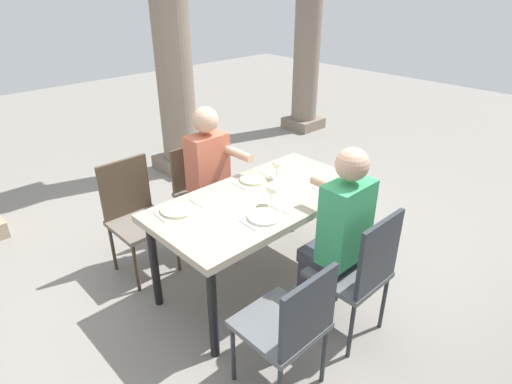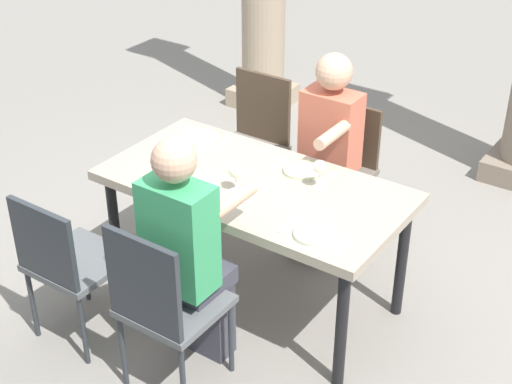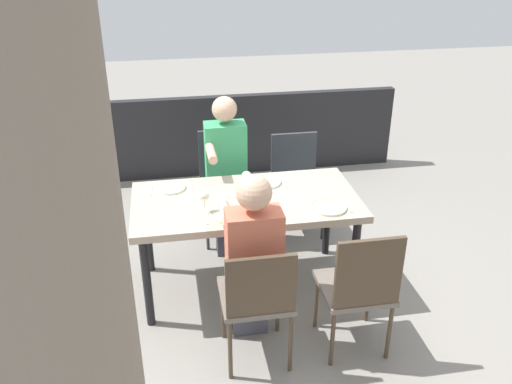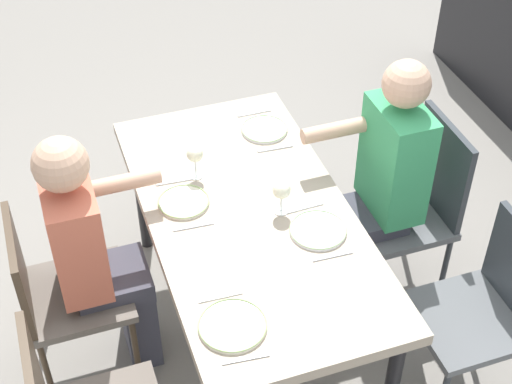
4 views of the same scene
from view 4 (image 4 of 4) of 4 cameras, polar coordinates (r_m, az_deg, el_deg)
ground_plane at (r=3.82m, az=-0.41°, el=-10.11°), size 16.00×16.00×0.00m
dining_table at (r=3.31m, az=-0.46°, el=-2.55°), size 1.65×0.84×0.77m
chair_west_south at (r=3.38m, az=16.62°, el=-7.99°), size 0.44×0.44×0.89m
chair_mid_north at (r=3.39m, az=-14.41°, el=-7.03°), size 0.44×0.44×0.89m
chair_mid_south at (r=3.73m, az=11.62°, el=-0.65°), size 0.44×0.44×0.96m
diner_woman_green at (r=3.27m, az=-11.72°, el=-4.33°), size 0.35×0.50×1.29m
diner_man_white at (r=3.54m, az=9.05°, el=0.69°), size 0.35×0.49×1.33m
plate_0 at (r=2.84m, az=-1.74°, el=-9.77°), size 0.25×0.25×0.02m
fork_0 at (r=2.76m, az=-0.77°, el=-12.13°), size 0.03×0.17×0.01m
spoon_0 at (r=2.94m, az=-2.63°, el=-7.69°), size 0.02×0.17×0.01m
plate_1 at (r=3.19m, az=4.58°, el=-2.80°), size 0.24×0.24×0.02m
wine_glass_1 at (r=3.20m, az=1.89°, el=0.09°), size 0.08×0.08×0.16m
fork_1 at (r=3.09m, az=5.64°, el=-4.69°), size 0.02×0.17×0.01m
spoon_1 at (r=3.29m, az=3.58°, el=-1.16°), size 0.02×0.17×0.01m
plate_2 at (r=3.32m, az=-5.34°, el=-0.72°), size 0.22×0.22×0.02m
wine_glass_2 at (r=3.38m, az=-4.52°, el=2.73°), size 0.07×0.07×0.16m
fork_2 at (r=3.21m, az=-4.64°, el=-2.48°), size 0.03×0.17×0.01m
spoon_2 at (r=3.43m, az=-5.98°, el=0.78°), size 0.03×0.17×0.01m
plate_3 at (r=3.71m, az=0.62°, el=4.64°), size 0.22×0.22×0.02m
fork_3 at (r=3.60m, az=1.42°, el=3.23°), size 0.03×0.17×0.01m
spoon_3 at (r=3.83m, az=-0.13°, el=5.83°), size 0.02×0.17×0.01m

